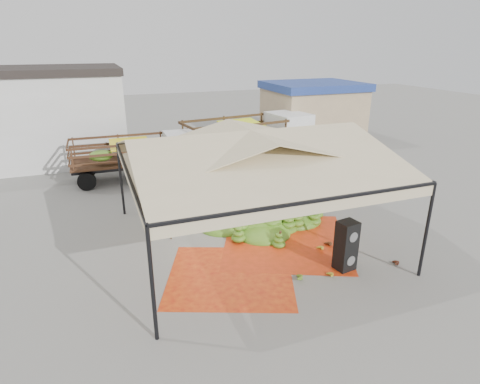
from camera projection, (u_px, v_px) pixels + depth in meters
name	position (u px, v px, depth m)	size (l,w,h in m)	color
ground	(249.00, 240.00, 14.49)	(90.00, 90.00, 0.00)	slate
canopy_tent	(250.00, 151.00, 13.33)	(8.10, 8.10, 4.00)	black
building_tan	(312.00, 112.00, 28.44)	(6.30, 5.30, 4.10)	tan
tarp_left	(230.00, 276.00, 12.27)	(3.75, 3.57, 0.01)	#E05A15
tarp_right	(285.00, 240.00, 14.44)	(4.29, 4.50, 0.01)	red
banana_heap	(264.00, 210.00, 15.63)	(5.11, 4.20, 1.10)	#3F7217
hand_yellow_a	(319.00, 248.00, 13.73)	(0.43, 0.36, 0.20)	gold
hand_yellow_b	(328.00, 274.00, 12.18)	(0.40, 0.33, 0.18)	gold
hand_red_a	(393.00, 262.00, 12.85)	(0.43, 0.35, 0.20)	#612616
hand_red_b	(327.00, 244.00, 14.00)	(0.48, 0.39, 0.22)	#512B12
hand_green	(296.00, 276.00, 12.05)	(0.49, 0.40, 0.22)	#3D7418
hanging_bunches	(235.00, 169.00, 13.75)	(4.74, 0.24, 0.20)	#416F17
speaker_stack	(346.00, 246.00, 12.39)	(0.66, 0.60, 1.62)	black
banana_leaves	(169.00, 235.00, 14.89)	(0.96, 1.36, 3.70)	#33701D
vendor	(201.00, 190.00, 17.08)	(0.58, 0.38, 1.59)	gray
truck_left	(143.00, 152.00, 20.65)	(6.51, 2.35, 2.23)	#452417
truck_right	(254.00, 134.00, 23.65)	(7.99, 3.74, 2.64)	#4C3419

